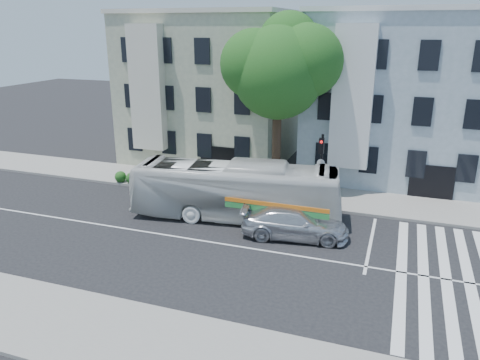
% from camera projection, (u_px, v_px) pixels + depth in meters
% --- Properties ---
extents(ground, '(120.00, 120.00, 0.00)m').
position_uv_depth(ground, '(229.00, 245.00, 22.81)').
color(ground, black).
rests_on(ground, ground).
extents(sidewalk_far, '(80.00, 4.00, 0.15)m').
position_uv_depth(sidewalk_far, '(273.00, 192.00, 29.95)').
color(sidewalk_far, gray).
rests_on(sidewalk_far, ground).
extents(sidewalk_near, '(80.00, 4.00, 0.15)m').
position_uv_depth(sidewalk_near, '(145.00, 343.00, 15.62)').
color(sidewalk_near, gray).
rests_on(sidewalk_near, ground).
extents(building_left, '(12.00, 10.00, 11.00)m').
position_uv_depth(building_left, '(213.00, 89.00, 36.74)').
color(building_left, gray).
rests_on(building_left, ground).
extents(building_right, '(12.00, 10.00, 11.00)m').
position_uv_depth(building_right, '(400.00, 97.00, 32.31)').
color(building_right, '#8EA0A9').
rests_on(building_right, ground).
extents(street_tree, '(7.30, 5.90, 11.10)m').
position_uv_depth(street_tree, '(280.00, 67.00, 28.17)').
color(street_tree, '#2D2116').
rests_on(street_tree, ground).
extents(bus, '(4.34, 11.76, 3.20)m').
position_uv_depth(bus, '(236.00, 191.00, 25.56)').
color(bus, silver).
rests_on(bus, ground).
extents(sedan, '(2.95, 5.61, 1.55)m').
position_uv_depth(sedan, '(295.00, 223.00, 23.46)').
color(sedan, silver).
rests_on(sedan, ground).
extents(hedge, '(8.54, 1.47, 0.70)m').
position_uv_depth(hedge, '(177.00, 183.00, 30.19)').
color(hedge, '#2A6320').
rests_on(hedge, sidewalk_far).
extents(traffic_signal, '(0.46, 0.54, 4.35)m').
position_uv_depth(traffic_signal, '(321.00, 161.00, 26.81)').
color(traffic_signal, black).
rests_on(traffic_signal, ground).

